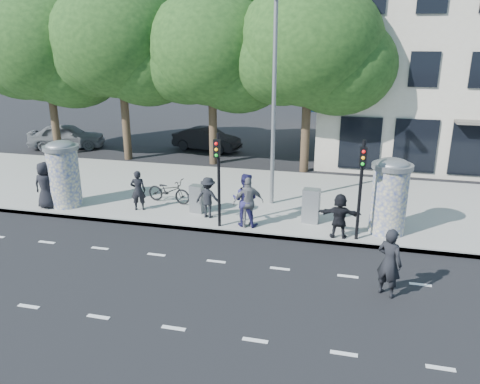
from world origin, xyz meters
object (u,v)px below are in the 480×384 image
(ad_column_left, at_px, (64,172))
(ad_column_right, at_px, (390,194))
(traffic_pole_far, at_px, (361,180))
(ped_b, at_px, (138,190))
(man_road, at_px, (389,263))
(ped_e, at_px, (248,202))
(traffic_pole_near, at_px, (218,171))
(ped_c, at_px, (245,200))
(cabinet_left, at_px, (197,199))
(ped_a, at_px, (45,185))
(street_lamp, at_px, (274,88))
(cabinet_right, at_px, (311,206))
(car_mid, at_px, (207,139))
(ped_d, at_px, (208,197))
(ped_f, at_px, (339,216))
(car_left, at_px, (67,136))

(ad_column_left, height_order, ad_column_right, same)
(traffic_pole_far, distance_m, ped_b, 8.48)
(man_road, bearing_deg, ped_e, -2.65)
(traffic_pole_near, bearing_deg, ped_c, 21.71)
(ped_e, bearing_deg, cabinet_left, -47.94)
(ped_a, height_order, ped_b, ped_a)
(street_lamp, distance_m, ped_e, 4.56)
(ped_a, relative_size, man_road, 0.97)
(ad_column_left, distance_m, cabinet_right, 9.78)
(ped_b, distance_m, car_mid, 10.93)
(ped_d, bearing_deg, cabinet_left, -28.68)
(man_road, bearing_deg, ped_b, 9.73)
(ped_a, xyz_separation_m, ped_b, (3.65, 0.65, -0.14))
(ad_column_right, xyz_separation_m, traffic_pole_far, (-1.00, -0.91, 0.69))
(traffic_pole_far, relative_size, ped_e, 1.83)
(ad_column_right, bearing_deg, ped_f, -152.02)
(ped_c, distance_m, car_mid, 12.55)
(cabinet_left, distance_m, cabinet_right, 4.36)
(car_mid, bearing_deg, cabinet_right, -133.85)
(traffic_pole_far, bearing_deg, ad_column_right, 42.21)
(cabinet_right, bearing_deg, ped_d, -169.41)
(ped_f, relative_size, car_left, 0.35)
(ped_c, bearing_deg, street_lamp, -101.28)
(ped_e, bearing_deg, ped_f, 152.91)
(traffic_pole_far, height_order, ped_d, traffic_pole_far)
(ped_c, distance_m, car_left, 16.92)
(street_lamp, xyz_separation_m, ped_f, (2.80, -2.78, -3.87))
(ad_column_left, xyz_separation_m, ped_e, (7.62, -0.48, -0.46))
(ad_column_right, bearing_deg, ped_d, -179.13)
(car_left, bearing_deg, man_road, -145.22)
(ped_e, xyz_separation_m, ped_f, (3.18, -0.17, -0.15))
(ped_c, bearing_deg, ped_b, -6.72)
(car_mid, bearing_deg, traffic_pole_far, -131.29)
(car_mid, bearing_deg, man_road, -135.35)
(ped_a, relative_size, car_mid, 0.45)
(ped_d, bearing_deg, car_mid, -65.56)
(ped_b, bearing_deg, traffic_pole_far, 156.31)
(traffic_pole_near, relative_size, ped_d, 2.18)
(traffic_pole_near, bearing_deg, traffic_pole_far, 0.00)
(traffic_pole_near, xyz_separation_m, man_road, (5.62, -3.17, -1.27))
(ped_b, xyz_separation_m, cabinet_right, (6.68, 0.31, -0.17))
(ped_d, xyz_separation_m, ped_f, (4.85, -0.75, -0.00))
(street_lamp, height_order, ped_e, street_lamp)
(ad_column_left, height_order, street_lamp, street_lamp)
(cabinet_right, bearing_deg, street_lamp, 141.46)
(ped_d, xyz_separation_m, cabinet_right, (3.79, 0.42, -0.15))
(ped_c, distance_m, cabinet_right, 2.45)
(ped_c, relative_size, ped_f, 1.25)
(street_lamp, height_order, car_left, street_lamp)
(ad_column_left, xyz_separation_m, cabinet_left, (5.38, 0.51, -0.85))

